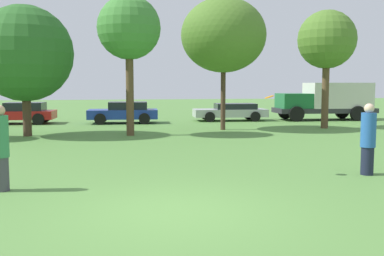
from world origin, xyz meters
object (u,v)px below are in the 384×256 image
object	(u,v)px
tree_2	(129,29)
tree_3	(224,35)
parked_car_blue	(124,112)
parked_car_silver	(231,111)
tree_4	(327,40)
frisbee	(269,97)
person_catcher	(368,139)
parked_car_red	(22,113)
tree_1	(25,54)
delivery_truck_green	(327,100)
person_thrower	(1,148)

from	to	relation	value
tree_2	tree_3	distance (m)	5.00
parked_car_blue	tree_3	bearing A→B (deg)	138.46
parked_car_silver	tree_4	bearing A→B (deg)	126.04
frisbee	parked_car_silver	size ratio (longest dim) A/B	0.05
person_catcher	parked_car_red	world-z (taller)	person_catcher
tree_1	tree_3	size ratio (longest dim) A/B	0.87
parked_car_silver	frisbee	bearing A→B (deg)	81.31
tree_1	frisbee	bearing A→B (deg)	-52.96
tree_2	parked_car_silver	xyz separation A→B (m)	(6.54, 7.12, -4.11)
tree_2	delivery_truck_green	bearing A→B (deg)	27.81
delivery_truck_green	person_thrower	bearing A→B (deg)	49.71
person_catcher	frisbee	distance (m)	2.75
person_catcher	tree_3	world-z (taller)	tree_3
parked_car_blue	delivery_truck_green	distance (m)	12.94
tree_2	tree_3	xyz separation A→B (m)	(4.69, 1.72, -0.01)
tree_1	delivery_truck_green	distance (m)	18.52
person_catcher	tree_4	xyz separation A→B (m)	(4.50, 11.49, 3.62)
tree_2	tree_3	size ratio (longest dim) A/B	0.94
tree_1	parked_car_blue	xyz separation A→B (m)	(4.37, 5.93, -2.95)
person_thrower	delivery_truck_green	xyz separation A→B (m)	(15.87, 16.87, 0.36)
parked_car_blue	delivery_truck_green	world-z (taller)	delivery_truck_green
person_thrower	tree_1	distance (m)	11.07
frisbee	parked_car_red	bearing A→B (deg)	118.66
tree_4	parked_car_blue	xyz separation A→B (m)	(-10.25, 4.83, -3.87)
tree_3	tree_4	world-z (taller)	tree_3
person_thrower	parked_car_blue	world-z (taller)	person_thrower
person_catcher	tree_3	xyz separation A→B (m)	(-0.93, 11.59, 3.78)
person_catcher	frisbee	xyz separation A→B (m)	(-2.51, 0.32, 1.07)
person_thrower	tree_3	bearing A→B (deg)	55.03
parked_car_silver	delivery_truck_green	xyz separation A→B (m)	(6.25, -0.38, 0.71)
tree_3	parked_car_red	world-z (taller)	tree_3
person_thrower	person_catcher	distance (m)	8.70
tree_1	parked_car_red	distance (m)	7.34
parked_car_silver	tree_3	bearing A→B (deg)	74.04
tree_1	parked_car_silver	size ratio (longest dim) A/B	1.24
frisbee	parked_car_red	size ratio (longest dim) A/B	0.06
frisbee	tree_3	world-z (taller)	tree_3
parked_car_silver	parked_car_red	bearing A→B (deg)	3.18
tree_1	parked_car_blue	size ratio (longest dim) A/B	1.39
tree_3	delivery_truck_green	size ratio (longest dim) A/B	1.02
person_thrower	tree_3	distance (m)	14.65
person_thrower	tree_4	bearing A→B (deg)	39.97
frisbee	tree_3	size ratio (longest dim) A/B	0.04
person_thrower	frisbee	world-z (taller)	frisbee
person_catcher	tree_2	size ratio (longest dim) A/B	0.29
person_thrower	parked_car_red	xyz separation A→B (m)	(-2.90, 17.20, -0.29)
person_thrower	tree_2	world-z (taller)	tree_2
person_thrower	tree_2	bearing A→B (deg)	71.35
person_thrower	parked_car_silver	size ratio (longest dim) A/B	0.40
person_thrower	frisbee	distance (m)	6.30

